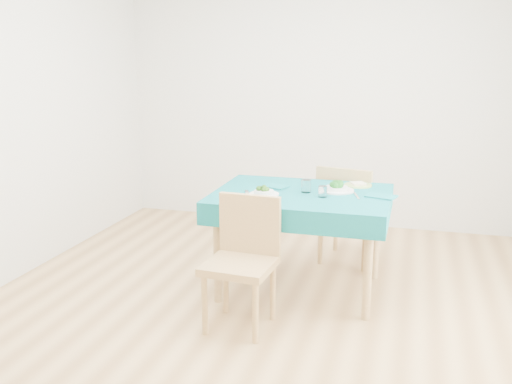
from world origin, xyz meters
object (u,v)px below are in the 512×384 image
(table, at_px, (301,242))
(bowl_far, at_px, (337,186))
(chair_far, at_px, (351,195))
(bowl_near, at_px, (264,191))
(chair_near, at_px, (239,250))
(side_plate, at_px, (358,185))

(table, xyz_separation_m, bowl_far, (0.24, 0.12, 0.42))
(table, bearing_deg, chair_far, 68.80)
(bowl_near, bearing_deg, chair_near, -91.30)
(table, height_order, chair_near, chair_near)
(bowl_far, xyz_separation_m, side_plate, (0.14, 0.22, -0.03))
(chair_near, distance_m, side_plate, 1.24)
(table, bearing_deg, side_plate, 41.95)
(chair_far, bearing_deg, chair_near, 81.13)
(chair_far, xyz_separation_m, side_plate, (0.09, -0.39, 0.18))
(table, xyz_separation_m, bowl_near, (-0.25, -0.15, 0.41))
(chair_near, relative_size, side_plate, 4.99)
(chair_far, relative_size, bowl_near, 5.38)
(table, height_order, bowl_far, bowl_far)
(chair_far, relative_size, side_plate, 5.49)
(table, height_order, chair_far, chair_far)
(chair_near, xyz_separation_m, bowl_near, (0.01, 0.56, 0.26))
(bowl_near, xyz_separation_m, side_plate, (0.62, 0.48, -0.03))
(bowl_near, bearing_deg, chair_far, 58.88)
(chair_far, bearing_deg, side_plate, 114.72)
(chair_near, distance_m, bowl_far, 1.00)
(side_plate, bearing_deg, chair_far, 102.90)
(bowl_near, relative_size, side_plate, 1.02)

